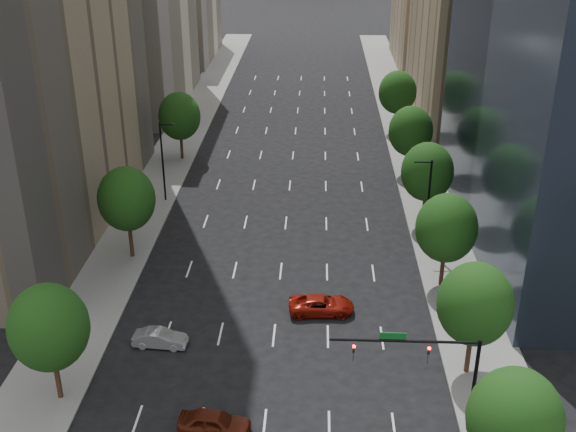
# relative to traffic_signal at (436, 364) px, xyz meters

# --- Properties ---
(sidewalk_left) EXTENTS (6.00, 200.00, 0.15)m
(sidewalk_left) POSITION_rel_traffic_signal_xyz_m (-26.03, 30.00, -5.10)
(sidewalk_left) COLOR slate
(sidewalk_left) RESTS_ON ground
(sidewalk_right) EXTENTS (6.00, 200.00, 0.15)m
(sidewalk_right) POSITION_rel_traffic_signal_xyz_m (4.97, 30.00, -5.10)
(sidewalk_right) COLOR slate
(sidewalk_right) RESTS_ON ground
(filler_left) EXTENTS (14.00, 26.00, 18.00)m
(filler_left) POSITION_rel_traffic_signal_xyz_m (-35.53, 106.00, 3.83)
(filler_left) COLOR beige
(filler_left) RESTS_ON ground
(parking_tan_right) EXTENTS (14.00, 30.00, 30.00)m
(parking_tan_right) POSITION_rel_traffic_signal_xyz_m (14.47, 70.00, 9.83)
(parking_tan_right) COLOR #8C7759
(parking_tan_right) RESTS_ON ground
(filler_right) EXTENTS (14.00, 26.00, 16.00)m
(filler_right) POSITION_rel_traffic_signal_xyz_m (14.47, 103.00, 2.83)
(filler_right) COLOR #8C7759
(filler_right) RESTS_ON ground
(tree_right_0) EXTENTS (5.20, 5.20, 8.39)m
(tree_right_0) POSITION_rel_traffic_signal_xyz_m (3.47, -5.00, 0.22)
(tree_right_0) COLOR #382316
(tree_right_0) RESTS_ON ground
(tree_right_1) EXTENTS (5.20, 5.20, 8.75)m
(tree_right_1) POSITION_rel_traffic_signal_xyz_m (3.47, 6.00, 0.58)
(tree_right_1) COLOR #382316
(tree_right_1) RESTS_ON ground
(tree_right_2) EXTENTS (5.20, 5.20, 8.61)m
(tree_right_2) POSITION_rel_traffic_signal_xyz_m (3.47, 18.00, 0.43)
(tree_right_2) COLOR #382316
(tree_right_2) RESTS_ON ground
(tree_right_3) EXTENTS (5.20, 5.20, 8.89)m
(tree_right_3) POSITION_rel_traffic_signal_xyz_m (3.47, 30.00, 0.72)
(tree_right_3) COLOR #382316
(tree_right_3) RESTS_ON ground
(tree_right_4) EXTENTS (5.20, 5.20, 8.46)m
(tree_right_4) POSITION_rel_traffic_signal_xyz_m (3.47, 44.00, 0.29)
(tree_right_4) COLOR #382316
(tree_right_4) RESTS_ON ground
(tree_right_5) EXTENTS (5.20, 5.20, 8.75)m
(tree_right_5) POSITION_rel_traffic_signal_xyz_m (3.47, 60.00, 0.58)
(tree_right_5) COLOR #382316
(tree_right_5) RESTS_ON ground
(tree_left_0) EXTENTS (5.20, 5.20, 8.75)m
(tree_left_0) POSITION_rel_traffic_signal_xyz_m (-24.53, 2.00, 0.58)
(tree_left_0) COLOR #382316
(tree_left_0) RESTS_ON ground
(tree_left_1) EXTENTS (5.20, 5.20, 8.97)m
(tree_left_1) POSITION_rel_traffic_signal_xyz_m (-24.53, 22.00, 0.79)
(tree_left_1) COLOR #382316
(tree_left_1) RESTS_ON ground
(tree_left_2) EXTENTS (5.20, 5.20, 8.68)m
(tree_left_2) POSITION_rel_traffic_signal_xyz_m (-24.53, 48.00, 0.50)
(tree_left_2) COLOR #382316
(tree_left_2) RESTS_ON ground
(streetlight_rn) EXTENTS (1.70, 0.20, 9.00)m
(streetlight_rn) POSITION_rel_traffic_signal_xyz_m (2.91, 25.00, -0.33)
(streetlight_rn) COLOR black
(streetlight_rn) RESTS_ON ground
(streetlight_ln) EXTENTS (1.70, 0.20, 9.00)m
(streetlight_ln) POSITION_rel_traffic_signal_xyz_m (-23.96, 35.00, -0.33)
(streetlight_ln) COLOR black
(streetlight_ln) RESTS_ON ground
(traffic_signal) EXTENTS (9.12, 0.40, 7.38)m
(traffic_signal) POSITION_rel_traffic_signal_xyz_m (0.00, 0.00, 0.00)
(traffic_signal) COLOR black
(traffic_signal) RESTS_ON ground
(car_maroon) EXTENTS (4.79, 2.26, 1.58)m
(car_maroon) POSITION_rel_traffic_signal_xyz_m (-13.63, -0.83, -4.38)
(car_maroon) COLOR #4E180D
(car_maroon) RESTS_ON ground
(car_silver) EXTENTS (4.16, 1.66, 1.34)m
(car_silver) POSITION_rel_traffic_signal_xyz_m (-19.01, 8.25, -4.50)
(car_silver) COLOR #9E9EA3
(car_silver) RESTS_ON ground
(car_red_far) EXTENTS (5.45, 2.78, 1.47)m
(car_red_far) POSITION_rel_traffic_signal_xyz_m (-6.88, 13.35, -4.44)
(car_red_far) COLOR maroon
(car_red_far) RESTS_ON ground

